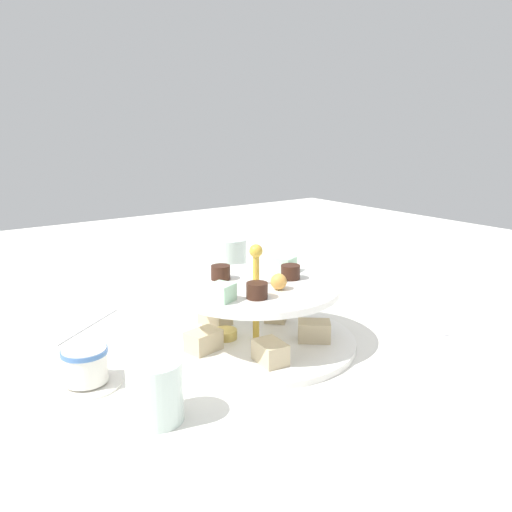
{
  "coord_description": "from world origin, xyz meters",
  "views": [
    {
      "loc": [
        0.45,
        0.62,
        0.33
      ],
      "look_at": [
        0.0,
        0.0,
        0.14
      ],
      "focal_mm": 37.57,
      "sensor_mm": 36.0,
      "label": 1
    }
  ],
  "objects_px": {
    "tiered_serving_stand": "(256,318)",
    "water_glass_tall_right": "(229,268)",
    "teacup_with_saucer": "(85,368)",
    "butter_knife_right": "(86,325)",
    "butter_knife_left": "(413,318)",
    "water_glass_short_left": "(155,391)"
  },
  "relations": [
    {
      "from": "water_glass_tall_right",
      "to": "butter_knife_right",
      "type": "height_order",
      "value": "water_glass_tall_right"
    },
    {
      "from": "tiered_serving_stand",
      "to": "butter_knife_left",
      "type": "bearing_deg",
      "value": 165.76
    },
    {
      "from": "tiered_serving_stand",
      "to": "water_glass_tall_right",
      "type": "height_order",
      "value": "tiered_serving_stand"
    },
    {
      "from": "water_glass_short_left",
      "to": "butter_knife_right",
      "type": "xyz_separation_m",
      "value": [
        -0.03,
        -0.34,
        -0.03
      ]
    },
    {
      "from": "butter_knife_left",
      "to": "butter_knife_right",
      "type": "distance_m",
      "value": 0.56
    },
    {
      "from": "butter_knife_right",
      "to": "butter_knife_left",
      "type": "bearing_deg",
      "value": 110.71
    },
    {
      "from": "butter_knife_right",
      "to": "water_glass_short_left",
      "type": "bearing_deg",
      "value": 47.43
    },
    {
      "from": "water_glass_short_left",
      "to": "butter_knife_left",
      "type": "bearing_deg",
      "value": -176.14
    },
    {
      "from": "teacup_with_saucer",
      "to": "butter_knife_left",
      "type": "height_order",
      "value": "teacup_with_saucer"
    },
    {
      "from": "tiered_serving_stand",
      "to": "water_glass_tall_right",
      "type": "bearing_deg",
      "value": -114.09
    },
    {
      "from": "water_glass_short_left",
      "to": "teacup_with_saucer",
      "type": "distance_m",
      "value": 0.14
    },
    {
      "from": "water_glass_tall_right",
      "to": "butter_knife_left",
      "type": "height_order",
      "value": "water_glass_tall_right"
    },
    {
      "from": "tiered_serving_stand",
      "to": "water_glass_tall_right",
      "type": "xyz_separation_m",
      "value": [
        -0.1,
        -0.22,
        0.02
      ]
    },
    {
      "from": "teacup_with_saucer",
      "to": "water_glass_tall_right",
      "type": "bearing_deg",
      "value": -150.61
    },
    {
      "from": "teacup_with_saucer",
      "to": "tiered_serving_stand",
      "type": "bearing_deg",
      "value": 174.82
    },
    {
      "from": "tiered_serving_stand",
      "to": "butter_knife_left",
      "type": "relative_size",
      "value": 1.79
    },
    {
      "from": "water_glass_tall_right",
      "to": "water_glass_short_left",
      "type": "xyz_separation_m",
      "value": [
        0.32,
        0.33,
        -0.02
      ]
    },
    {
      "from": "butter_knife_left",
      "to": "butter_knife_right",
      "type": "xyz_separation_m",
      "value": [
        0.47,
        -0.3,
        0.0
      ]
    },
    {
      "from": "tiered_serving_stand",
      "to": "butter_knife_right",
      "type": "distance_m",
      "value": 0.3
    },
    {
      "from": "tiered_serving_stand",
      "to": "butter_knife_right",
      "type": "height_order",
      "value": "tiered_serving_stand"
    },
    {
      "from": "teacup_with_saucer",
      "to": "butter_knife_right",
      "type": "height_order",
      "value": "teacup_with_saucer"
    },
    {
      "from": "water_glass_tall_right",
      "to": "butter_knife_left",
      "type": "relative_size",
      "value": 0.67
    }
  ]
}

